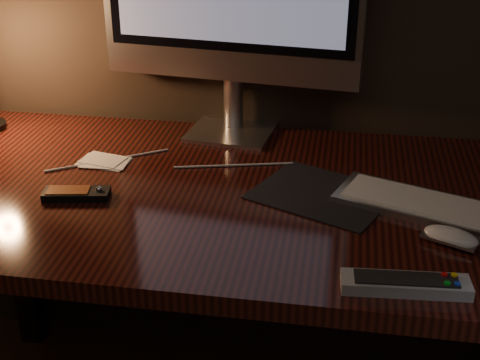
% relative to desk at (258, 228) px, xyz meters
% --- Properties ---
extents(desk, '(1.60, 0.75, 0.75)m').
position_rel_desk_xyz_m(desk, '(0.00, 0.00, 0.00)').
color(desk, '#3B120D').
rests_on(desk, ground).
extents(keyboard, '(0.50, 0.29, 0.02)m').
position_rel_desk_xyz_m(keyboard, '(0.41, -0.11, 0.14)').
color(keyboard, silver).
rests_on(keyboard, desk).
extents(mousepad, '(0.33, 0.31, 0.00)m').
position_rel_desk_xyz_m(mousepad, '(0.14, -0.06, 0.13)').
color(mousepad, black).
rests_on(mousepad, desk).
extents(mouse, '(0.11, 0.09, 0.02)m').
position_rel_desk_xyz_m(mouse, '(0.39, -0.21, 0.14)').
color(mouse, white).
rests_on(mouse, desk).
extents(media_remote, '(0.14, 0.07, 0.03)m').
position_rel_desk_xyz_m(media_remote, '(-0.36, -0.15, 0.14)').
color(media_remote, black).
rests_on(media_remote, desk).
extents(tv_remote, '(0.21, 0.07, 0.03)m').
position_rel_desk_xyz_m(tv_remote, '(0.30, -0.38, 0.14)').
color(tv_remote, '#939699').
rests_on(tv_remote, desk).
extents(papers, '(0.12, 0.09, 0.01)m').
position_rel_desk_xyz_m(papers, '(-0.37, 0.02, 0.13)').
color(papers, white).
rests_on(papers, desk).
extents(cable, '(0.53, 0.22, 0.00)m').
position_rel_desk_xyz_m(cable, '(-0.21, 0.03, 0.13)').
color(cable, white).
rests_on(cable, desk).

